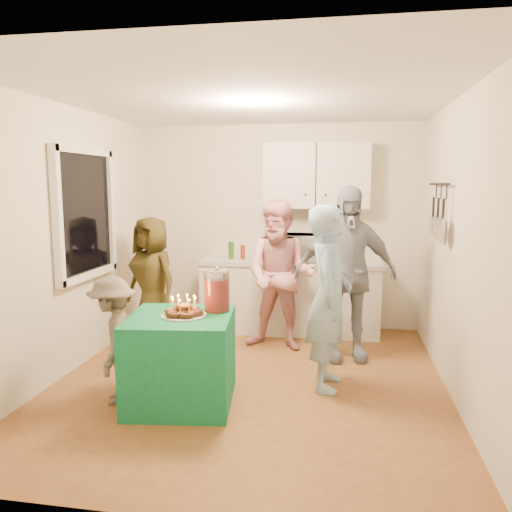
% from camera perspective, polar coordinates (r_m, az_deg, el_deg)
% --- Properties ---
extents(floor, '(4.00, 4.00, 0.00)m').
position_cam_1_polar(floor, '(4.86, -0.72, -14.15)').
color(floor, brown).
rests_on(floor, ground).
extents(ceiling, '(4.00, 4.00, 0.00)m').
position_cam_1_polar(ceiling, '(4.56, -0.79, 17.71)').
color(ceiling, white).
rests_on(ceiling, floor).
extents(back_wall, '(3.60, 3.60, 0.00)m').
position_cam_1_polar(back_wall, '(6.49, 2.48, 3.36)').
color(back_wall, silver).
rests_on(back_wall, floor).
extents(left_wall, '(4.00, 4.00, 0.00)m').
position_cam_1_polar(left_wall, '(5.17, -20.79, 1.59)').
color(left_wall, silver).
rests_on(left_wall, floor).
extents(right_wall, '(4.00, 4.00, 0.00)m').
position_cam_1_polar(right_wall, '(4.56, 22.10, 0.70)').
color(right_wall, silver).
rests_on(right_wall, floor).
extents(window_night, '(0.04, 1.00, 1.20)m').
position_cam_1_polar(window_night, '(5.39, -19.03, 4.60)').
color(window_night, black).
rests_on(window_night, left_wall).
extents(counter, '(2.20, 0.58, 0.86)m').
position_cam_1_polar(counter, '(6.31, 3.89, -4.79)').
color(counter, white).
rests_on(counter, floor).
extents(countertop, '(2.24, 0.62, 0.05)m').
position_cam_1_polar(countertop, '(6.22, 3.93, -0.71)').
color(countertop, beige).
rests_on(countertop, counter).
extents(upper_cabinet, '(1.30, 0.30, 0.80)m').
position_cam_1_polar(upper_cabinet, '(6.28, 6.93, 9.08)').
color(upper_cabinet, white).
rests_on(upper_cabinet, back_wall).
extents(pot_rack, '(0.12, 1.00, 0.60)m').
position_cam_1_polar(pot_rack, '(5.20, 19.79, 4.99)').
color(pot_rack, black).
rests_on(pot_rack, right_wall).
extents(microwave, '(0.61, 0.43, 0.33)m').
position_cam_1_polar(microwave, '(6.19, 4.84, 1.00)').
color(microwave, white).
rests_on(microwave, countertop).
extents(party_table, '(0.95, 0.95, 0.76)m').
position_cam_1_polar(party_table, '(4.35, -8.57, -11.59)').
color(party_table, '#117242').
rests_on(party_table, floor).
extents(donut_cake, '(0.38, 0.38, 0.18)m').
position_cam_1_polar(donut_cake, '(4.20, -8.27, -5.64)').
color(donut_cake, '#381C0C').
rests_on(donut_cake, party_table).
extents(punch_jar, '(0.22, 0.22, 0.34)m').
position_cam_1_polar(punch_jar, '(4.32, -4.50, -4.08)').
color(punch_jar, red).
rests_on(punch_jar, party_table).
extents(man_birthday, '(0.42, 0.62, 1.67)m').
position_cam_1_polar(man_birthday, '(4.54, 8.33, -4.76)').
color(man_birthday, '#95B7D9').
rests_on(man_birthday, floor).
extents(woman_back_left, '(0.86, 0.75, 1.48)m').
position_cam_1_polar(woman_back_left, '(5.92, -11.80, -2.76)').
color(woman_back_left, brown).
rests_on(woman_back_left, floor).
extents(woman_back_center, '(0.91, 0.75, 1.68)m').
position_cam_1_polar(woman_back_center, '(5.57, 2.81, -2.23)').
color(woman_back_center, pink).
rests_on(woman_back_center, floor).
extents(woman_back_right, '(1.15, 0.66, 1.84)m').
position_cam_1_polar(woman_back_right, '(5.31, 10.20, -2.01)').
color(woman_back_right, '#112039').
rests_on(woman_back_right, floor).
extents(child_near_left, '(0.62, 0.80, 1.09)m').
position_cam_1_polar(child_near_left, '(4.46, -16.01, -9.15)').
color(child_near_left, '#564C44').
rests_on(child_near_left, floor).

